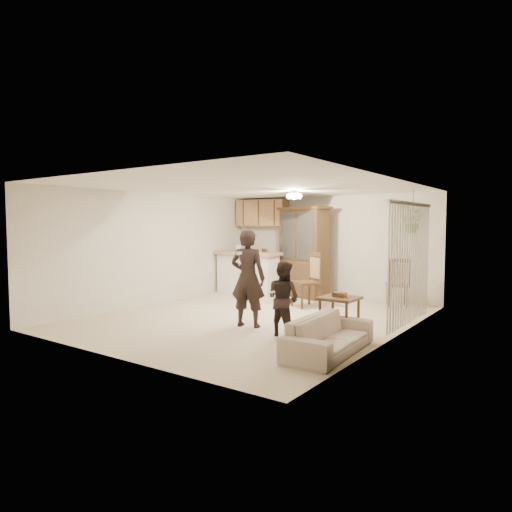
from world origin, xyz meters
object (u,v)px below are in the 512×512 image
Objects in this scene: side_table at (339,315)px; chair_hutch_left at (306,292)px; china_hutch at (304,253)px; chair_hutch_right at (397,293)px; child at (283,294)px; chair_bar at (254,282)px; sofa at (329,327)px; adult at (248,276)px.

chair_hutch_left is (-1.70, 1.95, 0.01)m from side_table.
china_hutch reaches higher than chair_hutch_right.
child is at bearing -48.86° from china_hutch.
china_hutch is at bearing 35.01° from chair_bar.
china_hutch is at bearing 30.20° from sofa.
chair_hutch_left is at bearing -102.16° from adult.
adult is 3.61m from chair_bar.
adult reaches higher than chair_hutch_right.
side_table is 2.58m from chair_hutch_left.
adult is at bearing 41.75° from chair_hutch_right.
sofa is 1.07m from side_table.
china_hutch is 2.46m from chair_hutch_right.
adult is 1.33× the size of child.
chair_bar is at bearing -169.67° from chair_hutch_left.
child is 1.14× the size of chair_bar.
chair_bar is 1.99m from chair_hutch_left.
sofa is at bearing 145.22° from adult.
sofa is 1.39× the size of child.
sofa is at bearing -40.10° from china_hutch.
adult is 1.72m from side_table.
sofa reaches higher than side_table.
adult is 3.87m from chair_hutch_right.
adult is 1.70× the size of chair_hutch_right.
chair_hutch_right is at bearing 91.65° from side_table.
china_hutch is at bearing -23.95° from chair_hutch_right.
chair_bar is at bearing -42.30° from child.
sofa is 1.04× the size of adult.
china_hutch is (-2.74, 4.15, 0.73)m from sofa.
chair_hutch_right is (1.49, 3.51, -0.60)m from adult.
chair_hutch_right is at bearing 67.84° from chair_hutch_left.
adult is at bearing -60.02° from china_hutch.
chair_bar is (-1.15, -0.50, -0.76)m from china_hutch.
chair_hutch_left is (1.87, -0.68, 0.00)m from chair_bar.
chair_hutch_left is 1.12× the size of chair_hutch_right.
side_table is (-0.32, 1.02, -0.04)m from sofa.
chair_hutch_left is at bearing 12.30° from chair_hutch_right.
china_hutch is 1.47m from chair_bar.
chair_bar is at bearing -140.08° from china_hutch.
chair_bar is at bearing 143.64° from side_table.
chair_bar is (-3.89, 3.65, -0.03)m from sofa.
chair_bar is (-2.83, 3.15, -0.34)m from child.
chair_hutch_left is (-0.96, 2.47, -0.34)m from child.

